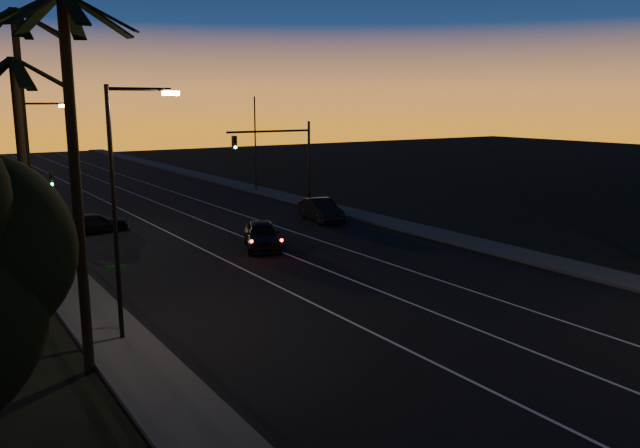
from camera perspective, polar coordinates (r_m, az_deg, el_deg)
road at (r=36.59m, az=-5.25°, el=-2.28°), size 20.00×170.00×0.01m
sidewalk_left at (r=33.03m, az=-22.71°, el=-4.43°), size 2.40×170.00×0.16m
sidewalk_right at (r=42.85m, az=8.09°, el=-0.28°), size 2.40×170.00×0.16m
lane_stripe_left at (r=35.33m, az=-9.55°, el=-2.85°), size 0.12×160.00×0.01m
lane_stripe_mid at (r=36.82m, az=-4.56°, el=-2.16°), size 0.12×160.00×0.01m
lane_stripe_right at (r=38.57m, az=0.00°, el=-1.52°), size 0.12×160.00×0.01m
palm_near at (r=19.96m, az=-21.64°, el=6.47°), size 4.25×4.16×11.53m
palm_mid at (r=25.82m, az=-25.58°, el=5.20°), size 4.25×4.16×10.03m
palm_far at (r=31.82m, az=-25.51°, el=8.56°), size 4.25×4.16×12.53m
streetlight_left_near at (r=22.51m, az=-17.65°, el=2.67°), size 2.55×0.26×9.00m
streetlight_left_far at (r=40.09m, az=-24.68°, el=5.25°), size 2.55×0.26×8.50m
street_sign at (r=24.20m, az=-18.02°, el=-5.69°), size 0.70×0.06×2.60m
signal_mast at (r=47.95m, az=-3.43°, el=6.68°), size 7.10×0.41×7.00m
signal_post at (r=42.45m, az=-23.28°, el=2.67°), size 0.28×0.37×4.20m
far_pole_right at (r=60.34m, az=-5.94°, el=7.26°), size 0.14×0.14×9.00m
lead_car at (r=36.53m, az=-5.32°, el=-0.98°), size 3.76×5.60×1.63m
right_car at (r=44.82m, az=0.08°, el=1.29°), size 2.57×5.16×1.62m
cross_car at (r=43.36m, az=-19.84°, el=0.05°), size 4.52×2.37×1.25m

